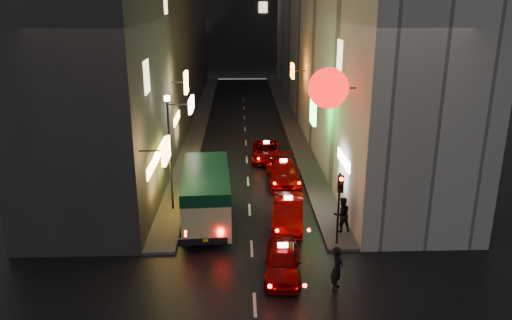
{
  "coord_description": "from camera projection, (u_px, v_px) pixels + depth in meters",
  "views": [
    {
      "loc": [
        -0.52,
        -12.35,
        11.09
      ],
      "look_at": [
        0.36,
        13.0,
        2.89
      ],
      "focal_mm": 35.0,
      "sensor_mm": 36.0,
      "label": 1
    }
  ],
  "objects": [
    {
      "name": "taxi_second",
      "position": [
        288.0,
        210.0,
        25.42
      ],
      "size": [
        2.72,
        5.44,
        1.84
      ],
      "color": "#7E0000",
      "rests_on": "ground"
    },
    {
      "name": "taxi_near",
      "position": [
        283.0,
        258.0,
        20.86
      ],
      "size": [
        2.32,
        4.84,
        1.66
      ],
      "color": "#7E0000",
      "rests_on": "ground"
    },
    {
      "name": "lamp_post",
      "position": [
        170.0,
        146.0,
        26.25
      ],
      "size": [
        0.28,
        0.28,
        6.22
      ],
      "color": "black",
      "rests_on": "sidewalk_left"
    },
    {
      "name": "sidewalk_left",
      "position": [
        200.0,
        121.0,
        47.34
      ],
      "size": [
        1.5,
        52.0,
        0.15
      ],
      "primitive_type": "cube",
      "color": "#4B4846",
      "rests_on": "ground"
    },
    {
      "name": "building_left",
      "position": [
        154.0,
        24.0,
        44.47
      ],
      "size": [
        7.54,
        52.0,
        18.0
      ],
      "color": "#33312F",
      "rests_on": "ground"
    },
    {
      "name": "pedestrian_sidewalk",
      "position": [
        342.0,
        212.0,
        24.39
      ],
      "size": [
        0.85,
        0.64,
        2.0
      ],
      "primitive_type": "imported",
      "rotation": [
        0.0,
        0.0,
        3.39
      ],
      "color": "black",
      "rests_on": "sidewalk_right"
    },
    {
      "name": "building_right",
      "position": [
        332.0,
        23.0,
        44.99
      ],
      "size": [
        8.28,
        52.0,
        18.0
      ],
      "color": "beige",
      "rests_on": "ground"
    },
    {
      "name": "pedestrian_crossing",
      "position": [
        337.0,
        265.0,
        19.71
      ],
      "size": [
        0.69,
        0.82,
        2.11
      ],
      "primitive_type": "imported",
      "rotation": [
        0.0,
        0.0,
        1.15
      ],
      "color": "black",
      "rests_on": "ground"
    },
    {
      "name": "building_far",
      "position": [
        241.0,
        0.0,
        74.55
      ],
      "size": [
        30.0,
        10.0,
        22.0
      ],
      "primitive_type": "cube",
      "color": "#313136",
      "rests_on": "ground"
    },
    {
      "name": "taxi_third",
      "position": [
        283.0,
        171.0,
        31.34
      ],
      "size": [
        2.18,
        5.18,
        1.81
      ],
      "color": "#7E0000",
      "rests_on": "ground"
    },
    {
      "name": "taxi_far",
      "position": [
        266.0,
        150.0,
        35.9
      ],
      "size": [
        2.13,
        4.68,
        1.63
      ],
      "color": "#7E0000",
      "rests_on": "ground"
    },
    {
      "name": "minibus",
      "position": [
        206.0,
        190.0,
        25.43
      ],
      "size": [
        2.67,
        6.71,
        2.84
      ],
      "color": "beige",
      "rests_on": "ground"
    },
    {
      "name": "traffic_light",
      "position": [
        340.0,
        194.0,
        22.53
      ],
      "size": [
        0.26,
        0.43,
        3.5
      ],
      "color": "black",
      "rests_on": "sidewalk_right"
    },
    {
      "name": "sidewalk_right",
      "position": [
        289.0,
        120.0,
        47.62
      ],
      "size": [
        1.5,
        52.0,
        0.15
      ],
      "primitive_type": "cube",
      "color": "#4B4846",
      "rests_on": "ground"
    }
  ]
}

